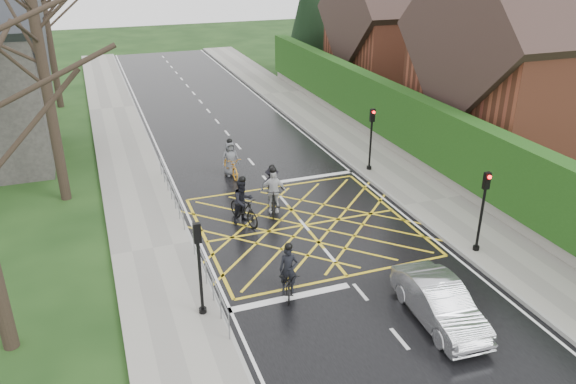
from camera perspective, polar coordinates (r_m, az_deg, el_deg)
ground at (r=22.65m, az=1.66°, el=-3.40°), size 120.00×120.00×0.00m
road at (r=22.65m, az=1.66°, el=-3.39°), size 9.00×80.00×0.01m
sidewalk_right at (r=25.25m, az=14.43°, el=-0.97°), size 3.00×80.00×0.15m
sidewalk_left at (r=21.40m, az=-13.53°, el=-5.70°), size 3.00×80.00×0.15m
stone_wall at (r=30.68m, az=11.08°, el=4.47°), size 0.50×38.00×0.70m
hedge at (r=30.14m, az=11.35°, el=7.60°), size 0.90×38.00×2.80m
house_near at (r=32.23m, az=24.62°, el=11.81°), size 11.80×9.80×11.30m
house_far at (r=43.27m, az=11.56°, el=15.67°), size 9.80×8.80×10.30m
conifer at (r=48.50m, az=2.29°, el=17.76°), size 4.60×4.60×10.00m
tree_near at (r=24.79m, az=-24.46°, el=16.20°), size 9.24×9.24×11.44m
railing_south at (r=18.21m, az=-8.02°, el=-8.36°), size 0.05×5.04×1.03m
railing_north at (r=24.78m, az=-11.84°, el=0.61°), size 0.05×6.04×1.03m
traffic_light_ne at (r=27.51m, az=8.41°, el=5.24°), size 0.24×0.31×3.21m
traffic_light_se at (r=21.08m, az=19.08°, el=-2.01°), size 0.24×0.31×3.21m
traffic_light_sw at (r=16.84m, az=-8.95°, el=-7.83°), size 0.24×0.31×3.21m
cyclist_rear at (r=18.31m, az=0.12°, el=-8.62°), size 1.24×1.96×1.80m
cyclist_back at (r=22.61m, az=-4.56°, el=-1.36°), size 1.13×2.10×2.02m
cyclist_mid at (r=24.41m, az=-1.60°, el=0.37°), size 1.13×1.87×1.73m
cyclist_front at (r=23.41m, az=-1.47°, el=-0.39°), size 1.26×2.10×2.03m
cyclist_lead at (r=27.25m, az=-5.84°, el=2.94°), size 0.88×1.98×1.89m
car at (r=17.62m, az=15.15°, el=-10.82°), size 1.60×3.98×1.29m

